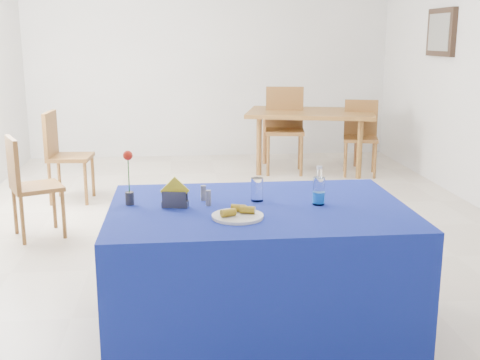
% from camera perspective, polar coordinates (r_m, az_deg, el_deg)
% --- Properties ---
extents(floor, '(7.00, 7.00, 0.00)m').
position_cam_1_polar(floor, '(5.24, -0.76, -4.92)').
color(floor, beige).
rests_on(floor, ground).
extents(room_shell, '(7.00, 7.00, 7.00)m').
position_cam_1_polar(room_shell, '(4.98, -0.82, 14.55)').
color(room_shell, silver).
rests_on(room_shell, ground).
extents(picture_frame, '(0.06, 0.64, 0.52)m').
position_cam_1_polar(picture_frame, '(7.18, 18.55, 13.14)').
color(picture_frame, black).
rests_on(picture_frame, room_shell).
extents(picture_art, '(0.02, 0.52, 0.40)m').
position_cam_1_polar(picture_art, '(7.17, 18.37, 13.15)').
color(picture_art, '#998C66').
rests_on(picture_art, room_shell).
extents(plate, '(0.26, 0.26, 0.01)m').
position_cam_1_polar(plate, '(3.03, -0.23, -3.46)').
color(plate, silver).
rests_on(plate, blue_table).
extents(drinking_glass, '(0.07, 0.07, 0.13)m').
position_cam_1_polar(drinking_glass, '(3.33, 1.63, -0.91)').
color(drinking_glass, white).
rests_on(drinking_glass, blue_table).
extents(salt_shaker, '(0.03, 0.03, 0.08)m').
position_cam_1_polar(salt_shaker, '(3.35, -3.49, -1.23)').
color(salt_shaker, slate).
rests_on(salt_shaker, blue_table).
extents(pepper_shaker, '(0.03, 0.03, 0.08)m').
position_cam_1_polar(pepper_shaker, '(3.24, -3.02, -1.71)').
color(pepper_shaker, slate).
rests_on(pepper_shaker, blue_table).
extents(blue_table, '(1.60, 1.10, 0.76)m').
position_cam_1_polar(blue_table, '(3.37, 1.71, -8.69)').
color(blue_table, navy).
rests_on(blue_table, floor).
extents(water_bottle, '(0.07, 0.07, 0.21)m').
position_cam_1_polar(water_bottle, '(3.28, 7.47, -1.12)').
color(water_bottle, silver).
rests_on(water_bottle, blue_table).
extents(napkin_holder, '(0.15, 0.08, 0.17)m').
position_cam_1_polar(napkin_holder, '(3.23, -6.18, -1.73)').
color(napkin_holder, '#35363A').
rests_on(napkin_holder, blue_table).
extents(rose_vase, '(0.05, 0.05, 0.30)m').
position_cam_1_polar(rose_vase, '(3.29, -10.50, 0.16)').
color(rose_vase, '#26262B').
rests_on(rose_vase, blue_table).
extents(oak_table, '(1.73, 1.33, 0.76)m').
position_cam_1_polar(oak_table, '(7.56, 6.69, 5.93)').
color(oak_table, brown).
rests_on(oak_table, floor).
extents(chair_bg_left, '(0.53, 0.53, 1.05)m').
position_cam_1_polar(chair_bg_left, '(7.52, 4.25, 5.38)').
color(chair_bg_left, brown).
rests_on(chair_bg_left, floor).
extents(chair_bg_right, '(0.49, 0.49, 0.90)m').
position_cam_1_polar(chair_bg_right, '(7.51, 11.36, 4.50)').
color(chair_bg_right, brown).
rests_on(chair_bg_right, floor).
extents(chair_win_a, '(0.51, 0.51, 0.86)m').
position_cam_1_polar(chair_win_a, '(5.27, -19.58, -0.02)').
color(chair_win_a, brown).
rests_on(chair_win_a, floor).
extents(chair_win_b, '(0.44, 0.44, 0.92)m').
position_cam_1_polar(chair_win_b, '(6.36, -16.55, 2.74)').
color(chair_win_b, brown).
rests_on(chair_win_b, floor).
extents(banana_pieces, '(0.19, 0.14, 0.04)m').
position_cam_1_polar(banana_pieces, '(3.04, -0.15, -2.88)').
color(banana_pieces, yellow).
rests_on(banana_pieces, plate).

